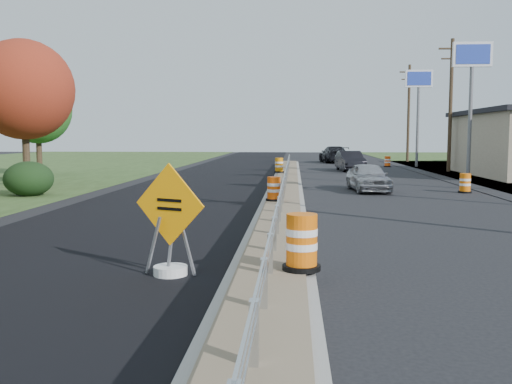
# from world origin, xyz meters

# --- Properties ---
(ground) EXTENTS (140.00, 140.00, 0.00)m
(ground) POSITION_xyz_m (0.00, 0.00, 0.00)
(ground) COLOR black
(ground) RESTS_ON ground
(milled_overlay) EXTENTS (7.20, 120.00, 0.01)m
(milled_overlay) POSITION_xyz_m (-4.40, 10.00, 0.01)
(milled_overlay) COLOR black
(milled_overlay) RESTS_ON ground
(median) EXTENTS (1.60, 55.00, 0.23)m
(median) POSITION_xyz_m (0.00, 8.00, 0.11)
(median) COLOR gray
(median) RESTS_ON ground
(guardrail) EXTENTS (0.10, 46.15, 0.72)m
(guardrail) POSITION_xyz_m (0.00, 9.00, 0.73)
(guardrail) COLOR silver
(guardrail) RESTS_ON median
(pylon_sign_mid) EXTENTS (2.20, 0.30, 7.90)m
(pylon_sign_mid) POSITION_xyz_m (10.50, 16.00, 6.48)
(pylon_sign_mid) COLOR slate
(pylon_sign_mid) RESTS_ON ground
(pylon_sign_north) EXTENTS (2.20, 0.30, 7.90)m
(pylon_sign_north) POSITION_xyz_m (10.50, 30.00, 6.48)
(pylon_sign_north) COLOR slate
(pylon_sign_north) RESTS_ON ground
(utility_pole_nmid) EXTENTS (1.90, 0.26, 9.40)m
(utility_pole_nmid) POSITION_xyz_m (11.50, 24.00, 4.93)
(utility_pole_nmid) COLOR #473523
(utility_pole_nmid) RESTS_ON ground
(utility_pole_north) EXTENTS (1.90, 0.26, 9.40)m
(utility_pole_north) POSITION_xyz_m (11.50, 39.00, 4.93)
(utility_pole_north) COLOR #473523
(utility_pole_north) RESTS_ON ground
(hedge_north) EXTENTS (2.09, 2.09, 1.52)m
(hedge_north) POSITION_xyz_m (-11.00, 6.00, 0.76)
(hedge_north) COLOR black
(hedge_north) RESTS_ON ground
(tree_near_red) EXTENTS (4.95, 4.95, 7.35)m
(tree_near_red) POSITION_xyz_m (-13.00, 10.00, 4.86)
(tree_near_red) COLOR #473523
(tree_near_red) RESTS_ON ground
(tree_near_back) EXTENTS (4.29, 4.29, 6.37)m
(tree_near_back) POSITION_xyz_m (-16.00, 18.00, 4.21)
(tree_near_back) COLOR #473523
(tree_near_back) RESTS_ON ground
(caution_sign) EXTENTS (1.41, 0.66, 2.12)m
(caution_sign) POSITION_xyz_m (-1.90, -7.38, 0.54)
(caution_sign) COLOR white
(caution_sign) RESTS_ON ground
(barrel_median_near) EXTENTS (0.69, 0.69, 1.01)m
(barrel_median_near) POSITION_xyz_m (0.55, -7.72, 0.71)
(barrel_median_near) COLOR black
(barrel_median_near) RESTS_ON median
(barrel_median_mid) EXTENTS (0.60, 0.60, 0.88)m
(barrel_median_mid) POSITION_xyz_m (-0.33, 3.01, 0.65)
(barrel_median_mid) COLOR black
(barrel_median_mid) RESTS_ON median
(barrel_median_far) EXTENTS (0.64, 0.64, 0.94)m
(barrel_median_far) POSITION_xyz_m (-0.55, 18.85, 0.68)
(barrel_median_far) COLOR black
(barrel_median_far) RESTS_ON median
(barrel_shoulder_near) EXTENTS (0.61, 0.61, 0.89)m
(barrel_shoulder_near) POSITION_xyz_m (8.21, 8.74, 0.43)
(barrel_shoulder_near) COLOR black
(barrel_shoulder_near) RESTS_ON ground
(barrel_shoulder_far) EXTENTS (0.60, 0.60, 0.88)m
(barrel_shoulder_far) POSITION_xyz_m (8.17, 30.23, 0.42)
(barrel_shoulder_far) COLOR black
(barrel_shoulder_far) RESTS_ON ground
(car_silver) EXTENTS (1.96, 4.07, 1.34)m
(car_silver) POSITION_xyz_m (3.89, 9.18, 0.67)
(car_silver) COLOR #A7A7AB
(car_silver) RESTS_ON ground
(car_dark_mid) EXTENTS (1.99, 4.59, 1.47)m
(car_dark_mid) POSITION_xyz_m (4.53, 24.50, 0.73)
(car_dark_mid) COLOR black
(car_dark_mid) RESTS_ON ground
(car_dark_far) EXTENTS (2.77, 5.62, 1.57)m
(car_dark_far) POSITION_xyz_m (4.20, 37.29, 0.79)
(car_dark_far) COLOR black
(car_dark_far) RESTS_ON ground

